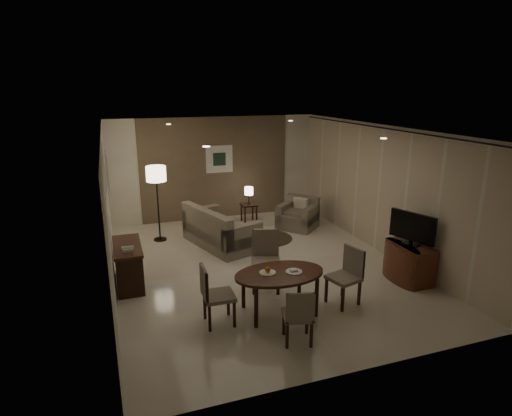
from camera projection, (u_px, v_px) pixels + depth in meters
name	position (u px, v px, depth m)	size (l,w,h in m)	color
room_shell	(253.00, 196.00, 8.54)	(5.50, 7.00, 2.70)	beige
taupe_accent	(216.00, 168.00, 11.34)	(3.96, 0.03, 2.70)	brown
curtain_wall	(379.00, 191.00, 9.03)	(0.08, 6.70, 2.58)	beige
curtain_rod	(384.00, 128.00, 8.66)	(0.03, 0.03, 6.80)	black
art_back_frame	(219.00, 159.00, 11.28)	(0.72, 0.03, 0.72)	silver
art_back_canvas	(219.00, 159.00, 11.27)	(0.34, 0.01, 0.34)	#1A2F1F
art_left_frame	(107.00, 173.00, 8.28)	(0.03, 0.60, 0.80)	silver
art_left_canvas	(107.00, 172.00, 8.28)	(0.01, 0.46, 0.64)	gray
downlight_nl	(206.00, 147.00, 5.74)	(0.10, 0.10, 0.01)	white
downlight_nr	(384.00, 138.00, 6.62)	(0.10, 0.10, 0.01)	white
downlight_fl	(169.00, 124.00, 9.01)	(0.10, 0.10, 0.01)	white
downlight_fr	(291.00, 121.00, 9.88)	(0.10, 0.10, 0.01)	white
console_desk	(129.00, 265.00, 7.67)	(0.48, 1.20, 0.75)	#4B2618
telephone	(128.00, 249.00, 7.28)	(0.20, 0.14, 0.09)	white
tv_cabinet	(410.00, 262.00, 7.85)	(0.48, 0.90, 0.70)	#5A301B
flat_tv	(412.00, 228.00, 7.66)	(0.06, 0.88, 0.60)	black
dining_table	(279.00, 292.00, 6.73)	(1.44, 0.90, 0.67)	#4B2618
chair_near	(298.00, 314.00, 5.93)	(0.41, 0.41, 0.84)	gray
chair_far	(266.00, 262.00, 7.44)	(0.50, 0.50, 1.04)	gray
chair_left	(219.00, 295.00, 6.37)	(0.45, 0.45, 0.93)	gray
chair_right	(344.00, 277.00, 6.95)	(0.46, 0.46, 0.94)	gray
plate_a	(268.00, 273.00, 6.62)	(0.26, 0.26, 0.02)	white
plate_b	(294.00, 272.00, 6.66)	(0.26, 0.26, 0.02)	white
fruit_apple	(268.00, 269.00, 6.61)	(0.09, 0.09, 0.09)	#CC6317
napkin	(294.00, 270.00, 6.65)	(0.12, 0.08, 0.03)	white
round_rug	(266.00, 238.00, 10.09)	(1.23, 1.23, 0.01)	#3E3523
sofa	(221.00, 226.00, 9.55)	(0.94, 1.88, 0.88)	gray
armchair	(298.00, 213.00, 10.71)	(0.87, 0.82, 0.77)	gray
side_table	(249.00, 213.00, 11.20)	(0.39, 0.39, 0.50)	black
table_lamp	(249.00, 195.00, 11.06)	(0.22, 0.22, 0.50)	#FFEAC1
floor_lamp	(158.00, 204.00, 9.74)	(0.44, 0.44, 1.74)	#FFE5B7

